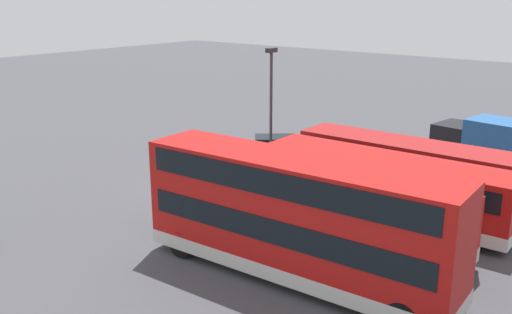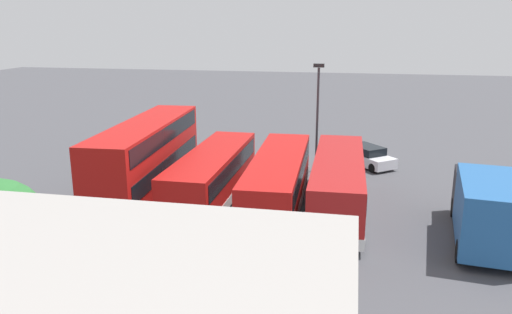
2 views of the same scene
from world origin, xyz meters
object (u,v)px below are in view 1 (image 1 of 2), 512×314
Objects in this scene: bus_single_deck_second at (385,185)px; car_hatchback_silver at (277,148)px; bus_single_deck_near_end at (407,167)px; bus_double_decker_fourth at (296,216)px; box_truck_blue at (503,147)px; bus_single_deck_third at (338,206)px; lamp_post_tall at (271,103)px.

bus_single_deck_second reaches higher than car_hatchback_silver.
bus_single_deck_near_end reaches higher than car_hatchback_silver.
bus_single_deck_near_end is 0.94× the size of bus_double_decker_fourth.
box_truck_blue is (-9.94, 2.33, 0.08)m from bus_single_deck_second.
bus_single_deck_second is at bearing 63.56° from car_hatchback_silver.
car_hatchback_silver is (-12.23, -9.95, -1.75)m from bus_double_decker_fourth.
bus_single_deck_near_end is 2.64× the size of car_hatchback_silver.
box_truck_blue reaches higher than bus_single_deck_third.
box_truck_blue is at bearing 172.87° from bus_double_decker_fourth.
lamp_post_tall reaches higher than box_truck_blue.
bus_single_deck_third is 1.41× the size of box_truck_blue.
bus_single_deck_third is 13.90m from box_truck_blue.
bus_single_deck_third is 0.90× the size of bus_double_decker_fourth.
bus_double_decker_fourth is at bearing -7.13° from box_truck_blue.
bus_single_deck_third is 3.76m from bus_double_decker_fourth.
car_hatchback_silver is at bearing -140.88° from bus_double_decker_fourth.
bus_single_deck_third is at bearing 48.00° from car_hatchback_silver.
bus_single_deck_third is at bearing -173.55° from bus_double_decker_fourth.
bus_double_decker_fourth is at bearing 1.25° from bus_single_deck_second.
car_hatchback_silver is 5.41m from lamp_post_tall.
bus_single_deck_near_end is 1.04× the size of bus_single_deck_third.
bus_single_deck_third is (3.72, -0.25, -0.00)m from bus_single_deck_second.
box_truck_blue reaches higher than bus_single_deck_near_end.
bus_single_deck_near_end is 10.58m from bus_double_decker_fourth.
bus_double_decker_fourth is 1.67× the size of lamp_post_tall.
bus_single_deck_second and bus_single_deck_third have the same top height.
bus_single_deck_third is 12.86m from car_hatchback_silver.
bus_double_decker_fourth reaches higher than bus_single_deck_third.
bus_double_decker_fourth reaches higher than box_truck_blue.
box_truck_blue is at bearing 112.74° from car_hatchback_silver.
lamp_post_tall is (-8.79, -7.83, 1.85)m from bus_double_decker_fourth.
box_truck_blue is (-6.77, 2.68, 0.08)m from bus_single_deck_near_end.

